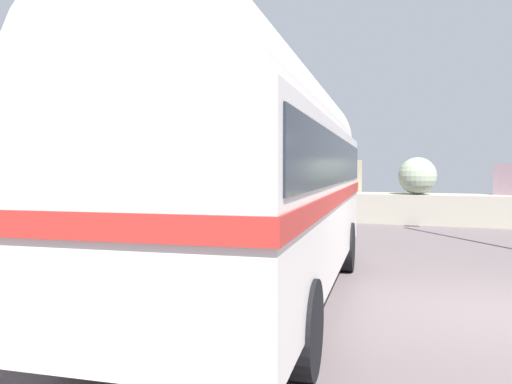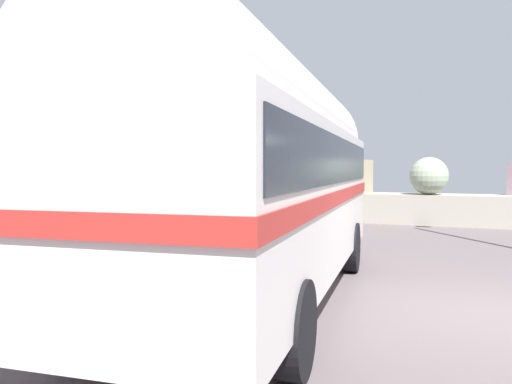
% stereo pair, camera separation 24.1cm
% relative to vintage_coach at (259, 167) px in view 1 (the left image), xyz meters
% --- Properties ---
extents(breakwater, '(31.36, 2.45, 2.45)m').
position_rel_vintage_coach_xyz_m(breakwater, '(3.62, 12.39, -1.27)').
color(breakwater, '#9D9789').
rests_on(breakwater, ground).
extents(vintage_coach, '(3.36, 8.80, 3.70)m').
position_rel_vintage_coach_xyz_m(vintage_coach, '(0.00, 0.00, 0.00)').
color(vintage_coach, black).
rests_on(vintage_coach, ground).
extents(second_coach, '(2.83, 8.69, 3.70)m').
position_rel_vintage_coach_xyz_m(second_coach, '(-5.48, 0.95, 0.00)').
color(second_coach, black).
rests_on(second_coach, ground).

